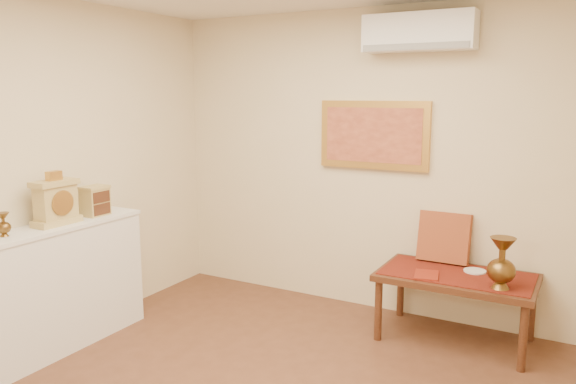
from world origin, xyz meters
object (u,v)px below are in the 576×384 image
Objects in this scene: brass_urn_tall at (502,258)px; display_ledge at (26,298)px; low_table at (456,282)px; mantel_clock at (56,202)px; wooden_chest at (95,201)px.

display_ledge is (-3.03, -1.69, -0.30)m from brass_urn_tall.
brass_urn_tall is at bearing -28.47° from low_table.
mantel_clock reaches higher than wooden_chest.
mantel_clock is 0.37m from wooden_chest.
mantel_clock is at bearing 87.28° from display_ledge.
wooden_chest is at bearing -155.57° from low_table.
wooden_chest is (-3.01, -1.02, 0.31)m from brass_urn_tall.
brass_urn_tall is at bearing 18.68° from wooden_chest.
mantel_clock is at bearing -155.27° from brass_urn_tall.
low_table is (2.66, 1.58, -0.67)m from mantel_clock.
display_ledge is 8.28× the size of wooden_chest.
wooden_chest is (0.01, 0.37, -0.05)m from mantel_clock.
mantel_clock reaches higher than display_ledge.
wooden_chest is (0.02, 0.67, 0.61)m from display_ledge.
wooden_chest reaches higher than display_ledge.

